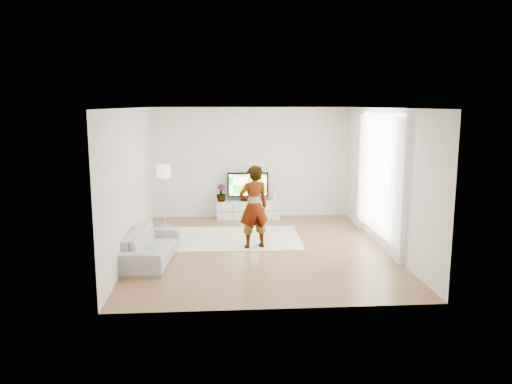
{
  "coord_description": "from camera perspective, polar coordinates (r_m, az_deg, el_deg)",
  "views": [
    {
      "loc": [
        -0.79,
        -9.65,
        2.87
      ],
      "look_at": [
        -0.06,
        0.4,
        1.09
      ],
      "focal_mm": 35.0,
      "sensor_mm": 36.0,
      "label": 1
    }
  ],
  "objects": [
    {
      "name": "game_console",
      "position": [
        12.71,
        2.22,
        -0.46
      ],
      "size": [
        0.1,
        0.18,
        0.23
      ],
      "rotation": [
        0.0,
        0.0,
        -0.26
      ],
      "color": "white",
      "rests_on": "media_console"
    },
    {
      "name": "wall_back",
      "position": [
        12.76,
        -0.6,
        3.38
      ],
      "size": [
        5.0,
        0.02,
        2.8
      ],
      "primitive_type": "cube",
      "color": "white",
      "rests_on": "floor"
    },
    {
      "name": "potted_plant",
      "position": [
        12.61,
        -4.01,
        -0.11
      ],
      "size": [
        0.27,
        0.27,
        0.43
      ],
      "primitive_type": "imported",
      "rotation": [
        0.0,
        0.0,
        0.13
      ],
      "color": "#3F7238",
      "rests_on": "media_console"
    },
    {
      "name": "sofa",
      "position": [
        9.5,
        -11.88,
        -6.01
      ],
      "size": [
        0.93,
        2.0,
        0.57
      ],
      "primitive_type": "imported",
      "rotation": [
        0.0,
        0.0,
        1.48
      ],
      "color": "#B5B5B0",
      "rests_on": "floor"
    },
    {
      "name": "curtain_near",
      "position": [
        9.35,
        15.84,
        0.26
      ],
      "size": [
        0.04,
        0.7,
        2.6
      ],
      "primitive_type": "cube",
      "color": "white",
      "rests_on": "floor"
    },
    {
      "name": "wall_front",
      "position": [
        6.86,
        2.55,
        -2.38
      ],
      "size": [
        5.0,
        0.02,
        2.8
      ],
      "primitive_type": "cube",
      "color": "white",
      "rests_on": "floor"
    },
    {
      "name": "media_console",
      "position": [
        12.72,
        -0.92,
        -2.01
      ],
      "size": [
        1.6,
        0.45,
        0.45
      ],
      "color": "silver",
      "rests_on": "floor"
    },
    {
      "name": "wall_left",
      "position": [
        9.91,
        -14.06,
        1.17
      ],
      "size": [
        0.02,
        6.0,
        2.8
      ],
      "primitive_type": "cube",
      "color": "white",
      "rests_on": "floor"
    },
    {
      "name": "television",
      "position": [
        12.63,
        -0.94,
        0.76
      ],
      "size": [
        1.04,
        0.21,
        0.73
      ],
      "color": "black",
      "rests_on": "media_console"
    },
    {
      "name": "floor_lamp",
      "position": [
        11.89,
        -10.48,
        2.04
      ],
      "size": [
        0.33,
        0.33,
        1.49
      ],
      "color": "silver",
      "rests_on": "floor"
    },
    {
      "name": "wall_right",
      "position": [
        10.31,
        14.49,
        1.48
      ],
      "size": [
        0.02,
        6.0,
        2.8
      ],
      "primitive_type": "cube",
      "color": "white",
      "rests_on": "floor"
    },
    {
      "name": "floor",
      "position": [
        10.1,
        0.49,
        -6.51
      ],
      "size": [
        6.0,
        6.0,
        0.0
      ],
      "primitive_type": "plane",
      "color": "olive",
      "rests_on": "ground"
    },
    {
      "name": "rug",
      "position": [
        10.88,
        -2.4,
        -5.27
      ],
      "size": [
        2.86,
        2.1,
        0.01
      ],
      "primitive_type": "cube",
      "rotation": [
        0.0,
        0.0,
        -0.03
      ],
      "color": "white",
      "rests_on": "floor"
    },
    {
      "name": "window",
      "position": [
        10.57,
        13.89,
        1.99
      ],
      "size": [
        0.01,
        2.6,
        2.5
      ],
      "primitive_type": "cube",
      "color": "white",
      "rests_on": "wall_right"
    },
    {
      "name": "ceiling",
      "position": [
        9.69,
        0.51,
        9.58
      ],
      "size": [
        6.0,
        6.0,
        0.0
      ],
      "primitive_type": "plane",
      "color": "white",
      "rests_on": "wall_back"
    },
    {
      "name": "curtain_far",
      "position": [
        11.8,
        11.56,
        2.39
      ],
      "size": [
        0.04,
        0.7,
        2.6
      ],
      "primitive_type": "cube",
      "color": "white",
      "rests_on": "floor"
    },
    {
      "name": "player",
      "position": [
        9.97,
        -0.26,
        -1.7
      ],
      "size": [
        0.7,
        0.56,
        1.67
      ],
      "primitive_type": "imported",
      "rotation": [
        0.0,
        0.0,
        3.43
      ],
      "color": "#334772",
      "rests_on": "rug"
    }
  ]
}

